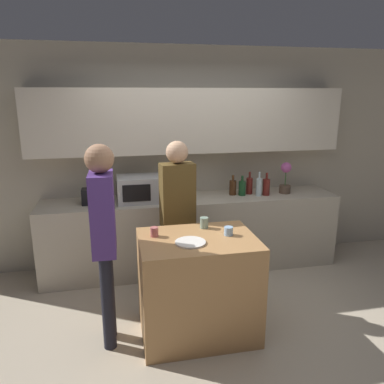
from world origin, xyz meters
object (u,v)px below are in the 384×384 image
object	(u,v)px
bottle_0	(233,187)
person_left	(178,208)
bottle_3	(259,187)
microwave	(140,189)
cup_1	(154,232)
bottle_1	(242,188)
toaster	(94,196)
person_center	(104,229)
potted_plant	(286,178)
cup_2	(204,223)
plate_on_island	(190,242)
bottle_2	(249,185)
bottle_4	(266,187)
cup_0	(229,231)

from	to	relation	value
bottle_0	person_left	world-z (taller)	person_left
bottle_3	person_left	xyz separation A→B (m)	(-1.12, -0.61, -0.02)
microwave	person_left	world-z (taller)	person_left
cup_1	bottle_1	bearing A→B (deg)	44.28
toaster	person_center	size ratio (longest dim) A/B	0.15
bottle_1	potted_plant	bearing A→B (deg)	-0.58
cup_2	person_center	distance (m)	0.94
toaster	bottle_1	distance (m)	1.79
toaster	cup_2	bearing A→B (deg)	-45.58
potted_plant	bottle_0	xyz separation A→B (m)	(-0.68, 0.05, -0.10)
cup_2	person_left	xyz separation A→B (m)	(-0.18, 0.40, 0.04)
microwave	plate_on_island	distance (m)	1.44
plate_on_island	bottle_0	bearing A→B (deg)	60.09
plate_on_island	person_center	distance (m)	0.73
bottle_1	cup_1	world-z (taller)	bottle_1
bottle_2	plate_on_island	xyz separation A→B (m)	(-1.06, -1.46, -0.09)
toaster	bottle_4	distance (m)	2.08
person_left	plate_on_island	bearing A→B (deg)	82.40
bottle_4	person_left	size ratio (longest dim) A/B	0.17
cup_2	cup_0	bearing A→B (deg)	-52.91
bottle_1	person_center	distance (m)	2.10
toaster	potted_plant	xyz separation A→B (m)	(2.36, 0.00, 0.11)
plate_on_island	cup_1	xyz separation A→B (m)	(-0.28, 0.22, 0.03)
plate_on_island	person_left	size ratio (longest dim) A/B	0.15
potted_plant	cup_2	distance (m)	1.70
bottle_1	bottle_4	size ratio (longest dim) A/B	0.87
microwave	potted_plant	distance (m)	1.83
bottle_4	bottle_2	bearing A→B (deg)	149.95
cup_0	person_left	size ratio (longest dim) A/B	0.05
toaster	cup_0	world-z (taller)	toaster
microwave	cup_0	distance (m)	1.46
plate_on_island	cup_2	xyz separation A→B (m)	(0.20, 0.34, 0.04)
cup_0	person_left	world-z (taller)	person_left
potted_plant	plate_on_island	world-z (taller)	potted_plant
microwave	person_center	bearing A→B (deg)	-106.72
cup_2	person_left	world-z (taller)	person_left
bottle_1	bottle_2	distance (m)	0.12
toaster	bottle_2	size ratio (longest dim) A/B	0.92
person_left	bottle_0	bearing A→B (deg)	-145.12
cup_2	person_left	distance (m)	0.44
potted_plant	bottle_2	xyz separation A→B (m)	(-0.46, 0.06, -0.09)
bottle_1	plate_on_island	size ratio (longest dim) A/B	0.96
plate_on_island	cup_2	size ratio (longest dim) A/B	2.55
bottle_3	potted_plant	bearing A→B (deg)	9.15
bottle_1	person_center	size ratio (longest dim) A/B	0.14
potted_plant	person_center	bearing A→B (deg)	-149.79
cup_0	cup_1	xyz separation A→B (m)	(-0.65, 0.10, 0.00)
toaster	cup_2	distance (m)	1.49
microwave	cup_1	bearing A→B (deg)	-88.14
bottle_0	plate_on_island	bearing A→B (deg)	-119.91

